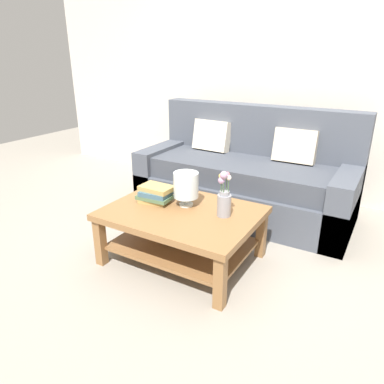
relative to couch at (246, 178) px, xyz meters
name	(u,v)px	position (x,y,z in m)	size (l,w,h in m)	color
ground_plane	(206,245)	(0.01, -0.86, -0.36)	(10.00, 10.00, 0.00)	gray
back_wall	(279,73)	(0.01, 0.79, 0.99)	(6.40, 0.12, 2.70)	beige
couch	(246,178)	(0.00, 0.00, 0.00)	(2.13, 0.90, 1.06)	#474C56
coffee_table	(182,224)	(-0.05, -1.15, -0.05)	(1.14, 0.85, 0.43)	olive
book_stack_main	(156,194)	(-0.33, -1.11, 0.14)	(0.28, 0.23, 0.13)	tan
glass_hurricane_vase	(186,186)	(-0.08, -1.05, 0.23)	(0.19, 0.19, 0.27)	silver
flower_pitcher	(224,198)	(0.26, -1.08, 0.20)	(0.11, 0.10, 0.35)	gray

